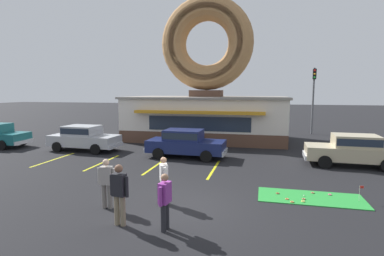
# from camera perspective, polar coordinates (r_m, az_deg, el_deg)

# --- Properties ---
(ground_plane) EXTENTS (160.00, 160.00, 0.00)m
(ground_plane) POSITION_cam_1_polar(r_m,az_deg,el_deg) (10.16, -1.98, -14.86)
(ground_plane) COLOR black
(donut_shop_building) EXTENTS (12.30, 6.75, 10.96)m
(donut_shop_building) POSITION_cam_1_polar(r_m,az_deg,el_deg) (23.44, 2.74, 6.92)
(donut_shop_building) COLOR brown
(donut_shop_building) RESTS_ON ground
(putting_mat) EXTENTS (3.63, 1.54, 0.03)m
(putting_mat) POSITION_cam_1_polar(r_m,az_deg,el_deg) (11.72, 21.64, -12.26)
(putting_mat) COLOR green
(putting_mat) RESTS_ON ground
(mini_donut_near_left) EXTENTS (0.13, 0.13, 0.04)m
(mini_donut_near_left) POSITION_cam_1_polar(r_m,az_deg,el_deg) (11.19, 20.40, -12.94)
(mini_donut_near_left) COLOR #E5C666
(mini_donut_near_left) RESTS_ON putting_mat
(mini_donut_near_right) EXTENTS (0.13, 0.13, 0.04)m
(mini_donut_near_right) POSITION_cam_1_polar(r_m,az_deg,el_deg) (12.19, 22.00, -11.36)
(mini_donut_near_right) COLOR #A5724C
(mini_donut_near_right) RESTS_ON putting_mat
(mini_donut_mid_left) EXTENTS (0.13, 0.13, 0.04)m
(mini_donut_mid_left) POSITION_cam_1_polar(r_m,az_deg,el_deg) (11.42, 20.50, -12.54)
(mini_donut_mid_left) COLOR #A5724C
(mini_donut_mid_left) RESTS_ON putting_mat
(mini_donut_mid_centre) EXTENTS (0.13, 0.13, 0.04)m
(mini_donut_mid_centre) POSITION_cam_1_polar(r_m,az_deg,el_deg) (11.24, 17.64, -12.75)
(mini_donut_mid_centre) COLOR #D17F47
(mini_donut_mid_centre) RESTS_ON putting_mat
(mini_donut_mid_right) EXTENTS (0.13, 0.13, 0.04)m
(mini_donut_mid_right) POSITION_cam_1_polar(r_m,az_deg,el_deg) (11.02, 18.52, -13.19)
(mini_donut_mid_right) COLOR #D17F47
(mini_donut_mid_right) RESTS_ON putting_mat
(mini_donut_far_left) EXTENTS (0.13, 0.13, 0.04)m
(mini_donut_far_left) POSITION_cam_1_polar(r_m,az_deg,el_deg) (12.23, 24.76, -11.43)
(mini_donut_far_left) COLOR #D8667F
(mini_donut_far_left) RESTS_ON putting_mat
(mini_donut_far_centre) EXTENTS (0.13, 0.13, 0.04)m
(mini_donut_far_centre) POSITION_cam_1_polar(r_m,az_deg,el_deg) (11.72, 15.99, -11.86)
(mini_donut_far_centre) COLOR brown
(mini_donut_far_centre) RESTS_ON putting_mat
(golf_ball) EXTENTS (0.04, 0.04, 0.04)m
(golf_ball) POSITION_cam_1_polar(r_m,az_deg,el_deg) (11.76, 20.57, -11.96)
(golf_ball) COLOR white
(golf_ball) RESTS_ON putting_mat
(putting_flag_pin) EXTENTS (0.13, 0.01, 0.55)m
(putting_flag_pin) POSITION_cam_1_polar(r_m,az_deg,el_deg) (11.94, 29.47, -10.19)
(putting_flag_pin) COLOR silver
(putting_flag_pin) RESTS_ON putting_mat
(car_champagne) EXTENTS (4.62, 2.11, 1.60)m
(car_champagne) POSITION_cam_1_polar(r_m,az_deg,el_deg) (17.22, 28.33, -3.56)
(car_champagne) COLOR #BCAD89
(car_champagne) RESTS_ON ground
(car_navy) EXTENTS (4.60, 2.06, 1.60)m
(car_navy) POSITION_cam_1_polar(r_m,az_deg,el_deg) (17.16, -1.30, -2.74)
(car_navy) COLOR navy
(car_navy) RESTS_ON ground
(car_silver) EXTENTS (4.61, 2.09, 1.60)m
(car_silver) POSITION_cam_1_polar(r_m,az_deg,el_deg) (20.32, -19.94, -1.63)
(car_silver) COLOR #B2B5BA
(car_silver) RESTS_ON ground
(pedestrian_blue_sweater_man) EXTENTS (0.29, 0.59, 1.59)m
(pedestrian_blue_sweater_man) POSITION_cam_1_polar(r_m,az_deg,el_deg) (8.36, -5.19, -13.39)
(pedestrian_blue_sweater_man) COLOR #232328
(pedestrian_blue_sweater_man) RESTS_ON ground
(pedestrian_hooded_kid) EXTENTS (0.59, 0.29, 1.77)m
(pedestrian_hooded_kid) POSITION_cam_1_polar(r_m,az_deg,el_deg) (8.82, -13.68, -11.69)
(pedestrian_hooded_kid) COLOR #7F7056
(pedestrian_hooded_kid) RESTS_ON ground
(pedestrian_leather_jacket_man) EXTENTS (0.39, 0.54, 1.61)m
(pedestrian_leather_jacket_man) POSITION_cam_1_polar(r_m,az_deg,el_deg) (10.21, -5.40, -9.50)
(pedestrian_leather_jacket_man) COLOR #7F7056
(pedestrian_leather_jacket_man) RESTS_ON ground
(pedestrian_clipboard_woman) EXTENTS (0.60, 0.26, 1.63)m
(pedestrian_clipboard_woman) POSITION_cam_1_polar(r_m,az_deg,el_deg) (10.18, -15.97, -9.72)
(pedestrian_clipboard_woman) COLOR slate
(pedestrian_clipboard_woman) RESTS_ON ground
(trash_bin) EXTENTS (0.57, 0.57, 0.97)m
(trash_bin) POSITION_cam_1_polar(r_m,az_deg,el_deg) (20.71, 16.24, -2.38)
(trash_bin) COLOR #232833
(trash_bin) RESTS_ON ground
(traffic_light_pole) EXTENTS (0.28, 0.47, 5.80)m
(traffic_light_pole) POSITION_cam_1_polar(r_m,az_deg,el_deg) (28.32, 22.14, 6.37)
(traffic_light_pole) COLOR #595B60
(traffic_light_pole) RESTS_ON ground
(parking_stripe_far_left) EXTENTS (0.12, 3.60, 0.01)m
(parking_stripe_far_left) POSITION_cam_1_polar(r_m,az_deg,el_deg) (18.43, -24.79, -5.47)
(parking_stripe_far_left) COLOR yellow
(parking_stripe_far_left) RESTS_ON ground
(parking_stripe_left) EXTENTS (0.12, 3.60, 0.01)m
(parking_stripe_left) POSITION_cam_1_polar(r_m,az_deg,el_deg) (16.76, -16.65, -6.31)
(parking_stripe_left) COLOR yellow
(parking_stripe_left) RESTS_ON ground
(parking_stripe_mid_left) EXTENTS (0.12, 3.60, 0.01)m
(parking_stripe_mid_left) POSITION_cam_1_polar(r_m,az_deg,el_deg) (15.51, -6.92, -7.14)
(parking_stripe_mid_left) COLOR yellow
(parking_stripe_mid_left) RESTS_ON ground
(parking_stripe_centre) EXTENTS (0.12, 3.60, 0.01)m
(parking_stripe_centre) POSITION_cam_1_polar(r_m,az_deg,el_deg) (14.76, 4.18, -7.84)
(parking_stripe_centre) COLOR yellow
(parking_stripe_centre) RESTS_ON ground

